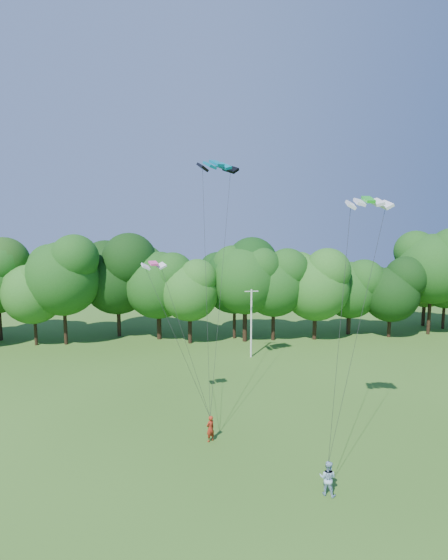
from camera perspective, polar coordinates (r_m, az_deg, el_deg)
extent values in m
plane|color=#325A18|center=(23.16, 8.08, -31.82)|extent=(160.00, 160.00, 0.00)
cylinder|color=silver|center=(47.01, 3.58, -5.71)|extent=(0.19, 0.19, 7.40)
cube|color=silver|center=(46.31, 3.61, -1.48)|extent=(1.48, 0.17, 0.08)
imported|color=#9E2814|center=(30.85, -1.80, -18.82)|extent=(0.78, 0.73, 1.79)
imported|color=#9FC0DC|center=(26.42, 13.39, -23.86)|extent=(1.17, 1.11, 1.91)
cube|color=#046C84|center=(35.57, -0.95, 15.00)|extent=(3.50, 2.64, 0.66)
cube|color=green|center=(26.86, 18.34, 9.94)|extent=(2.63, 1.39, 0.47)
cube|color=#F54491|center=(30.20, -9.21, 2.17)|extent=(1.82, 1.28, 0.29)
cylinder|color=#311C13|center=(54.64, 1.37, -5.35)|extent=(0.50, 0.50, 4.45)
ellipsoid|color=#0E330E|center=(53.59, 1.39, 0.76)|extent=(8.90, 8.90, 9.71)
cylinder|color=#362415|center=(67.17, 24.62, -3.88)|extent=(0.43, 0.43, 3.74)
ellipsoid|color=#305F1D|center=(66.40, 24.86, 0.30)|extent=(7.48, 7.48, 8.16)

